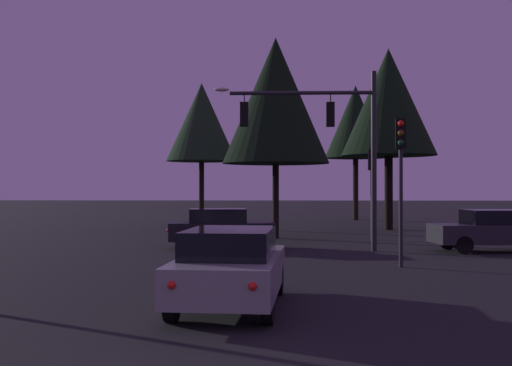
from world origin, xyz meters
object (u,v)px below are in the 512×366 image
tree_behind_sign (356,122)px  traffic_signal_mast_arm (328,131)px  car_crossing_right (497,230)px  tree_left_far (202,122)px  tree_center_horizon (276,101)px  car_nearside_lane (231,266)px  tree_right_cluster (389,102)px  traffic_light_corner_left (401,162)px  traffic_light_corner_right (372,176)px  car_crossing_left (221,228)px

tree_behind_sign → traffic_signal_mast_arm: bearing=-100.2°
car_crossing_right → tree_left_far: 18.62m
tree_center_horizon → tree_behind_sign: bearing=70.3°
car_nearside_lane → tree_right_cluster: (7.17, 22.07, 6.27)m
traffic_signal_mast_arm → traffic_light_corner_left: (1.74, -4.47, -1.31)m
car_nearside_lane → traffic_light_corner_right: bearing=71.3°
car_crossing_right → tree_left_far: (-12.33, 12.88, 5.34)m
traffic_light_corner_right → car_crossing_right: size_ratio=0.85×
traffic_signal_mast_arm → car_crossing_left: size_ratio=1.58×
tree_right_cluster → traffic_light_corner_left: bearing=-99.4°
traffic_light_corner_left → tree_center_horizon: bearing=109.8°
car_nearside_lane → traffic_light_corner_left: bearing=53.3°
car_crossing_left → tree_center_horizon: size_ratio=0.45×
traffic_light_corner_left → tree_behind_sign: size_ratio=0.45×
tree_left_far → traffic_signal_mast_arm: bearing=-64.3°
traffic_light_corner_right → tree_behind_sign: tree_behind_sign is taller
tree_center_horizon → tree_right_cluster: tree_right_cluster is taller
traffic_signal_mast_arm → tree_left_far: bearing=115.7°
car_crossing_left → tree_behind_sign: size_ratio=0.43×
car_crossing_left → tree_center_horizon: tree_center_horizon is taller
traffic_light_corner_left → tree_center_horizon: tree_center_horizon is taller
traffic_light_corner_left → car_nearside_lane: traffic_light_corner_left is taller
traffic_signal_mast_arm → tree_behind_sign: bearing=79.8°
traffic_light_corner_left → tree_left_far: bearing=114.6°
traffic_signal_mast_arm → tree_center_horizon: tree_center_horizon is taller
traffic_light_corner_left → car_crossing_right: bearing=45.5°
tree_left_far → tree_center_horizon: bearing=-59.4°
car_crossing_left → tree_left_far: tree_left_far is taller
car_nearside_lane → car_crossing_right: size_ratio=0.96×
traffic_light_corner_left → car_crossing_right: size_ratio=0.92×
car_nearside_lane → tree_right_cluster: tree_right_cluster is taller
traffic_light_corner_left → tree_left_far: (-7.94, 17.35, 3.06)m
traffic_signal_mast_arm → traffic_light_corner_left: traffic_signal_mast_arm is taller
car_crossing_left → tree_behind_sign: (7.92, 20.96, 6.31)m
car_nearside_lane → tree_center_horizon: size_ratio=0.49×
car_nearside_lane → tree_left_far: bearing=98.3°
car_crossing_right → car_crossing_left: bearing=175.1°
car_nearside_lane → car_crossing_left: (-1.21, 11.40, -0.00)m
tree_behind_sign → tree_right_cluster: 10.30m
traffic_light_corner_right → tree_center_horizon: size_ratio=0.43×
tree_center_horizon → traffic_light_corner_right: bearing=-11.7°
traffic_light_corner_left → tree_behind_sign: tree_behind_sign is taller
traffic_signal_mast_arm → tree_left_far: size_ratio=0.78×
traffic_light_corner_right → car_nearside_lane: 16.23m
car_crossing_right → tree_behind_sign: 22.83m
car_crossing_right → traffic_signal_mast_arm: bearing=179.9°
car_nearside_lane → tree_right_cluster: size_ratio=0.45×
car_crossing_left → tree_right_cluster: bearing=51.8°
tree_right_cluster → car_crossing_left: bearing=-128.2°
traffic_light_corner_left → tree_behind_sign: bearing=85.2°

